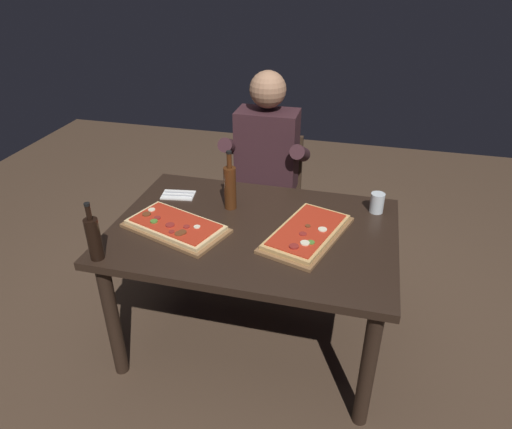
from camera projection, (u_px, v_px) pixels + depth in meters
name	position (u px, v px, depth m)	size (l,w,h in m)	color
ground_plane	(254.00, 337.00, 2.68)	(6.40, 6.40, 0.00)	#4C3828
dining_table	(254.00, 244.00, 2.36)	(1.40, 0.96, 0.74)	black
pizza_rectangular_front	(176.00, 226.00, 2.29)	(0.56, 0.42, 0.05)	brown
pizza_rectangular_left	(307.00, 233.00, 2.24)	(0.42, 0.58, 0.05)	brown
wine_bottle_dark	(94.00, 238.00, 2.04)	(0.06, 0.06, 0.28)	black
oil_bottle_amber	(230.00, 186.00, 2.43)	(0.06, 0.06, 0.32)	#47230F
tumbler_near_camera	(377.00, 204.00, 2.43)	(0.07, 0.07, 0.11)	silver
napkin_cutlery_set	(178.00, 195.00, 2.61)	(0.19, 0.14, 0.01)	white
diner_chair	(269.00, 194.00, 3.18)	(0.44, 0.44, 0.87)	#3D2B1E
seated_diner	(265.00, 166.00, 2.95)	(0.53, 0.41, 1.33)	#23232D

